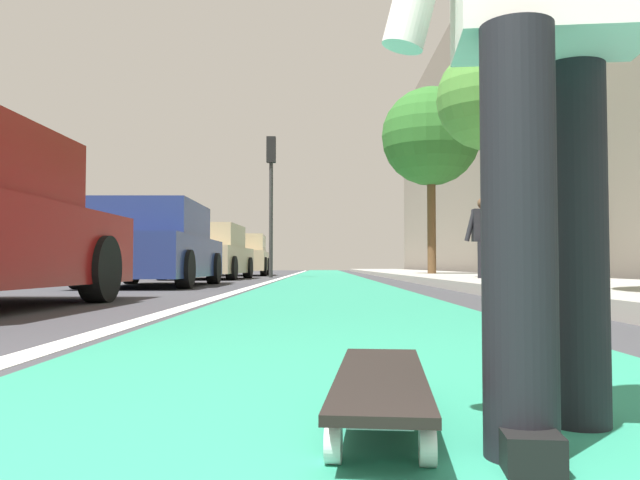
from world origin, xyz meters
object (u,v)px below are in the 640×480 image
at_px(parked_car_end, 241,256).
at_px(street_tree_far, 431,137).
at_px(street_tree_mid, 488,101).
at_px(parked_car_far, 208,253).
at_px(parked_car_mid, 155,247).
at_px(skateboard, 381,383).
at_px(pedestrian_distant, 484,235).
at_px(traffic_light, 271,180).

distance_m(parked_car_end, street_tree_far, 8.79).
xyz_separation_m(street_tree_mid, street_tree_far, (6.23, 0.00, 0.59)).
bearing_deg(parked_car_far, parked_car_mid, -178.78).
height_order(skateboard, parked_car_far, parked_car_far).
bearing_deg(parked_car_mid, pedestrian_distant, -88.22).
bearing_deg(pedestrian_distant, street_tree_far, -1.71).
bearing_deg(street_tree_mid, street_tree_far, 0.00).
distance_m(parked_car_mid, street_tree_far, 9.68).
height_order(parked_car_far, traffic_light, traffic_light).
bearing_deg(parked_car_end, traffic_light, -159.66).
bearing_deg(traffic_light, parked_car_mid, 170.45).
xyz_separation_m(parked_car_far, pedestrian_distant, (-5.71, -6.02, 0.22)).
bearing_deg(parked_car_end, skateboard, -171.79).
distance_m(parked_car_mid, parked_car_far, 5.89).
xyz_separation_m(parked_car_end, pedestrian_distant, (-11.93, -5.93, 0.19)).
distance_m(parked_car_mid, pedestrian_distant, 5.90).
bearing_deg(parked_car_far, street_tree_far, -82.19).
relative_size(street_tree_mid, street_tree_far, 0.81).
bearing_deg(traffic_light, parked_car_far, 147.48).
bearing_deg(pedestrian_distant, skateboard, 164.34).
relative_size(street_tree_far, pedestrian_distant, 3.42).
xyz_separation_m(parked_car_mid, street_tree_far, (6.74, -6.09, 3.34)).
distance_m(skateboard, parked_car_far, 15.95).
distance_m(skateboard, traffic_light, 18.30).
xyz_separation_m(skateboard, parked_car_far, (15.61, 3.24, 0.60)).
distance_m(parked_car_far, parked_car_end, 6.23).
distance_m(parked_car_far, street_tree_mid, 8.66).
xyz_separation_m(parked_car_mid, parked_car_end, (12.11, 0.04, 0.02)).
bearing_deg(street_tree_far, traffic_light, 72.00).
bearing_deg(street_tree_mid, skateboard, 163.80).
relative_size(parked_car_mid, parked_car_far, 1.07).
distance_m(street_tree_far, pedestrian_distant, 7.27).
height_order(traffic_light, street_tree_mid, street_tree_mid).
height_order(parked_car_mid, traffic_light, traffic_light).
bearing_deg(pedestrian_distant, street_tree_mid, -30.69).
height_order(traffic_light, street_tree_far, street_tree_far).
xyz_separation_m(parked_car_mid, traffic_light, (8.27, -1.39, 2.31)).
relative_size(skateboard, parked_car_end, 0.19).
distance_m(parked_car_end, street_tree_mid, 13.40).
xyz_separation_m(traffic_light, street_tree_far, (-1.53, -4.69, 1.03)).
bearing_deg(parked_car_end, parked_car_mid, -179.83).
height_order(parked_car_mid, parked_car_far, parked_car_mid).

